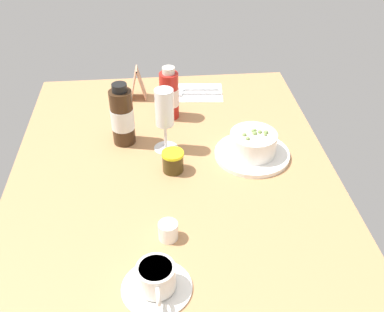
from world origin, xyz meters
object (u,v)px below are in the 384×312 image
creamer_jug (168,231)px  wine_glass (165,111)px  porridge_bowl (253,146)px  sauce_bottle_red (169,95)px  menu_card (137,83)px  sauce_bottle_brown (122,117)px  cutlery_setting (196,92)px  jam_jar (173,161)px  coffee_cup (156,280)px

creamer_jug → wine_glass: 35.38cm
porridge_bowl → sauce_bottle_red: size_ratio=1.24×
porridge_bowl → wine_glass: bearing=76.1°
menu_card → sauce_bottle_brown: bearing=171.4°
cutlery_setting → wine_glass: wine_glass is taller
cutlery_setting → creamer_jug: size_ratio=3.54×
jam_jar → creamer_jug: bearing=174.0°
menu_card → cutlery_setting: bearing=-85.6°
wine_glass → coffee_cup: bearing=175.2°
coffee_cup → sauce_bottle_red: bearing=-5.3°
cutlery_setting → wine_glass: (-31.32, 11.37, 11.65)cm
cutlery_setting → sauce_bottle_red: 18.56cm
cutlery_setting → creamer_jug: 66.52cm
cutlery_setting → coffee_cup: coffee_cup is taller
menu_card → coffee_cup: bearing=-177.3°
coffee_cup → sauce_bottle_red: (64.30, -5.98, 4.78)cm
sauce_bottle_red → sauce_bottle_brown: bearing=133.0°
porridge_bowl → creamer_jug: porridge_bowl is taller
sauce_bottle_brown → sauce_bottle_red: 18.47cm
jam_jar → sauce_bottle_red: bearing=-1.3°
creamer_jug → porridge_bowl: bearing=-40.6°
menu_card → jam_jar: bearing=-167.3°
sauce_bottle_red → jam_jar: bearing=178.7°
jam_jar → sauce_bottle_brown: 20.13cm
cutlery_setting → coffee_cup: 80.13cm
porridge_bowl → cutlery_setting: porridge_bowl is taller
sauce_bottle_brown → coffee_cup: bearing=-171.7°
wine_glass → jam_jar: 13.63cm
jam_jar → wine_glass: bearing=7.8°
sauce_bottle_brown → menu_card: (25.45, -3.83, -3.02)cm
porridge_bowl → coffee_cup: porridge_bowl is taller
sauce_bottle_brown → sauce_bottle_red: bearing=-47.0°
menu_card → wine_glass: bearing=-165.6°
cutlery_setting → menu_card: size_ratio=1.71×
coffee_cup → creamer_jug: size_ratio=2.71×
sauce_bottle_brown → menu_card: bearing=-8.6°
cutlery_setting → wine_glass: 35.30cm
creamer_jug → sauce_bottle_brown: size_ratio=0.28×
sauce_bottle_brown → cutlery_setting: bearing=-40.3°
sauce_bottle_red → creamer_jug: bearing=176.5°
creamer_jug → coffee_cup: bearing=167.9°
cutlery_setting → jam_jar: (-41.43, 9.99, 2.62)cm
coffee_cup → menu_card: bearing=2.7°
wine_glass → jam_jar: wine_glass is taller
coffee_cup → creamer_jug: 13.62cm
porridge_bowl → cutlery_setting: size_ratio=1.12×
coffee_cup → creamer_jug: (13.31, -2.84, -0.51)cm
cutlery_setting → creamer_jug: bearing=169.2°
creamer_jug → wine_glass: (33.99, -1.13, 9.75)cm
porridge_bowl → jam_jar: size_ratio=3.55×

